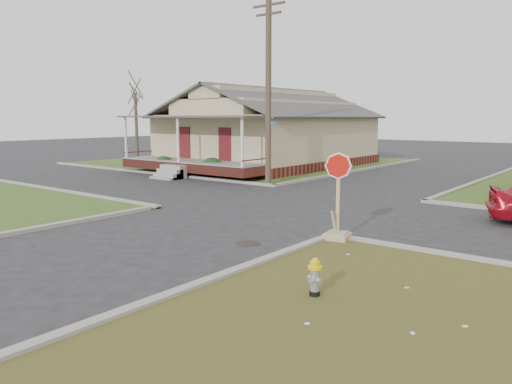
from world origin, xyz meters
The scene contains 11 objects.
ground centered at (0.00, 0.00, 0.00)m, with size 120.00×120.00×0.00m, color #242426.
verge_far_left centered at (-13.00, 18.00, 0.03)m, with size 19.00×19.00×0.05m, color #324E1B.
curbs centered at (0.00, 5.00, 0.00)m, with size 80.00×40.00×0.12m, color gray, non-canonical shape.
manhole centered at (2.20, -0.50, 0.01)m, with size 0.64×0.64×0.01m, color black.
corner_house centered at (-10.00, 16.68, 2.28)m, with size 10.10×15.50×5.30m.
utility_pole centered at (-4.20, 8.90, 4.66)m, with size 1.80×0.28×9.00m.
tree_far_left centered at (-18.00, 12.00, 2.50)m, with size 0.22×0.22×4.90m, color #3D2E23.
fire_hydrant centered at (5.66, -2.83, 0.44)m, with size 0.27×0.27×0.71m.
stop_sign centered at (3.89, 1.18, 0.55)m, with size 0.66×0.64×2.32m.
hedge_left centered at (-11.79, 8.98, 0.56)m, with size 1.34×1.10×1.03m, color #123313.
hedge_right centered at (-8.40, 9.44, 0.58)m, with size 1.39×1.14×1.06m, color #123313.
Camera 1 is at (10.21, -10.33, 3.27)m, focal length 35.00 mm.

